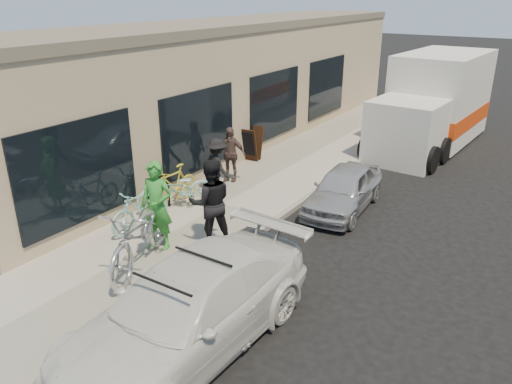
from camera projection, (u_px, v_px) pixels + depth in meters
The scene contains 17 objects.
ground at pixel (213, 288), 9.28m from camera, with size 120.00×120.00×0.00m, color black.
sidewalk at pixel (223, 206), 12.59m from camera, with size 3.00×34.00×0.15m, color #9F998F.
curb at pixel (275, 221), 11.82m from camera, with size 0.12×34.00×0.13m, color gray.
storefront at pixel (232, 84), 17.34m from camera, with size 3.60×20.00×4.22m.
bike_rack at pixel (158, 189), 12.08m from camera, with size 0.22×0.58×0.85m.
sandwich_board at pixel (250, 143), 15.64m from camera, with size 0.68×0.68×1.04m.
sedan_white at pixel (188, 309), 7.51m from camera, with size 2.14×4.81×1.41m.
sedan_silver at pixel (344, 189), 12.42m from camera, with size 1.29×3.20×1.09m, color #ABABB1.
moving_truck at pixel (434, 105), 17.48m from camera, with size 2.80×6.55×3.15m.
tandem_bike at pixel (141, 234), 9.50m from camera, with size 0.89×2.56×1.35m, color silver.
woman_rider at pixel (157, 206), 10.11m from camera, with size 0.68×0.45×1.87m, color #2D872E.
man_standing at pixel (211, 203), 10.26m from camera, with size 0.91×0.71×1.87m, color black.
cruiser_bike_a at pixel (140, 209), 11.05m from camera, with size 0.46×1.64×0.99m, color #7DBBB2.
cruiser_bike_b at pixel (176, 190), 12.05m from camera, with size 0.68×1.94×1.02m, color #7DBBB2.
cruiser_bike_c at pixel (174, 186), 12.36m from camera, with size 0.47×1.65×0.99m, color gold.
bystander_a at pixel (217, 166), 12.96m from camera, with size 0.96×0.55×1.49m, color black.
bystander_b at pixel (230, 154), 13.85m from camera, with size 0.90×0.38×1.54m, color #503D39.
Camera 1 is at (4.98, -6.23, 5.14)m, focal length 35.00 mm.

